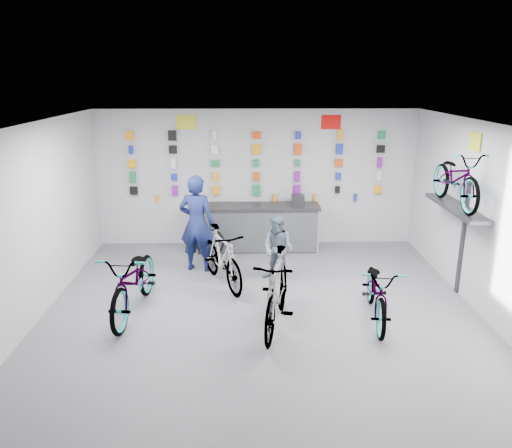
{
  "coord_description": "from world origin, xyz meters",
  "views": [
    {
      "loc": [
        -0.25,
        -6.83,
        3.69
      ],
      "look_at": [
        -0.07,
        1.4,
        1.22
      ],
      "focal_mm": 35.0,
      "sensor_mm": 36.0,
      "label": 1
    }
  ],
  "objects_px": {
    "bike_left": "(134,281)",
    "clerk": "(197,223)",
    "counter": "(257,228)",
    "bike_right": "(377,291)",
    "bike_center": "(277,291)",
    "bike_service": "(222,257)",
    "customer": "(278,249)"
  },
  "relations": [
    {
      "from": "clerk",
      "to": "customer",
      "type": "relative_size",
      "value": 1.52
    },
    {
      "from": "bike_left",
      "to": "bike_right",
      "type": "xyz_separation_m",
      "value": [
        3.81,
        -0.32,
        -0.07
      ]
    },
    {
      "from": "bike_center",
      "to": "clerk",
      "type": "distance_m",
      "value": 2.77
    },
    {
      "from": "bike_left",
      "to": "customer",
      "type": "height_order",
      "value": "customer"
    },
    {
      "from": "bike_center",
      "to": "counter",
      "type": "bearing_deg",
      "value": 105.89
    },
    {
      "from": "counter",
      "to": "bike_center",
      "type": "relative_size",
      "value": 1.38
    },
    {
      "from": "counter",
      "to": "bike_service",
      "type": "height_order",
      "value": "bike_service"
    },
    {
      "from": "clerk",
      "to": "customer",
      "type": "xyz_separation_m",
      "value": [
        1.53,
        -0.57,
        -0.32
      ]
    },
    {
      "from": "bike_right",
      "to": "clerk",
      "type": "height_order",
      "value": "clerk"
    },
    {
      "from": "bike_center",
      "to": "customer",
      "type": "relative_size",
      "value": 1.57
    },
    {
      "from": "bike_left",
      "to": "customer",
      "type": "bearing_deg",
      "value": 33.33
    },
    {
      "from": "bike_service",
      "to": "clerk",
      "type": "xyz_separation_m",
      "value": [
        -0.51,
        0.78,
        0.41
      ]
    },
    {
      "from": "counter",
      "to": "bike_right",
      "type": "distance_m",
      "value": 3.78
    },
    {
      "from": "customer",
      "to": "counter",
      "type": "bearing_deg",
      "value": 132.07
    },
    {
      "from": "clerk",
      "to": "customer",
      "type": "distance_m",
      "value": 1.67
    },
    {
      "from": "bike_center",
      "to": "customer",
      "type": "height_order",
      "value": "customer"
    },
    {
      "from": "bike_left",
      "to": "bike_service",
      "type": "height_order",
      "value": "bike_left"
    },
    {
      "from": "bike_service",
      "to": "customer",
      "type": "bearing_deg",
      "value": -12.66
    },
    {
      "from": "bike_right",
      "to": "clerk",
      "type": "xyz_separation_m",
      "value": [
        -2.97,
        2.16,
        0.46
      ]
    },
    {
      "from": "counter",
      "to": "bike_left",
      "type": "height_order",
      "value": "bike_left"
    },
    {
      "from": "bike_right",
      "to": "customer",
      "type": "height_order",
      "value": "customer"
    },
    {
      "from": "bike_right",
      "to": "customer",
      "type": "distance_m",
      "value": 2.15
    },
    {
      "from": "counter",
      "to": "bike_service",
      "type": "xyz_separation_m",
      "value": [
        -0.67,
        -1.94,
        0.05
      ]
    },
    {
      "from": "counter",
      "to": "bike_center",
      "type": "xyz_separation_m",
      "value": [
        0.22,
        -3.53,
        0.1
      ]
    },
    {
      "from": "bike_left",
      "to": "clerk",
      "type": "xyz_separation_m",
      "value": [
        0.84,
        1.84,
        0.39
      ]
    },
    {
      "from": "bike_left",
      "to": "clerk",
      "type": "height_order",
      "value": "clerk"
    },
    {
      "from": "bike_left",
      "to": "bike_right",
      "type": "bearing_deg",
      "value": 0.34
    },
    {
      "from": "customer",
      "to": "bike_center",
      "type": "bearing_deg",
      "value": -63.65
    },
    {
      "from": "bike_center",
      "to": "bike_left",
      "type": "bearing_deg",
      "value": 179.33
    },
    {
      "from": "counter",
      "to": "bike_left",
      "type": "xyz_separation_m",
      "value": [
        -2.02,
        -3.01,
        0.07
      ]
    },
    {
      "from": "bike_left",
      "to": "clerk",
      "type": "bearing_deg",
      "value": 70.71
    },
    {
      "from": "bike_left",
      "to": "counter",
      "type": "bearing_deg",
      "value": 61.24
    }
  ]
}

